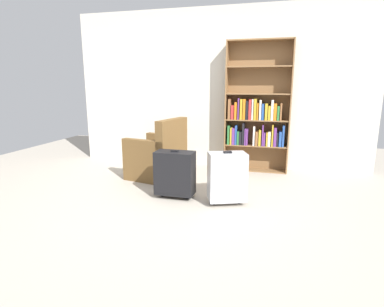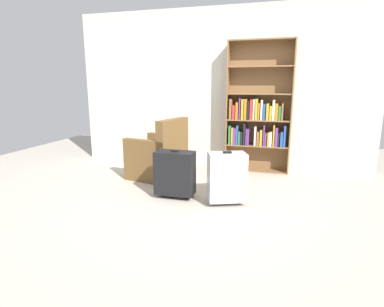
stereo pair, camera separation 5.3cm
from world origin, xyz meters
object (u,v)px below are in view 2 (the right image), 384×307
mug (190,178)px  suitcase_silver (227,177)px  armchair (159,157)px  suitcase_black (175,173)px  bookshelf (258,114)px

mug → suitcase_silver: bearing=-48.6°
mug → suitcase_silver: 1.03m
armchair → suitcase_black: bearing=-56.4°
mug → suitcase_black: suitcase_black is taller
armchair → suitcase_black: (0.50, -0.76, -0.00)m
bookshelf → suitcase_black: 1.88m
bookshelf → suitcase_silver: size_ratio=3.23×
suitcase_silver → suitcase_black: suitcase_silver is taller
bookshelf → armchair: bookshelf is taller
suitcase_silver → suitcase_black: size_ratio=1.05×
suitcase_silver → suitcase_black: bearing=175.3°
bookshelf → mug: bearing=-135.5°
suitcase_silver → mug: bearing=131.4°
suitcase_black → suitcase_silver: bearing=-4.7°
armchair → mug: size_ratio=7.50×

